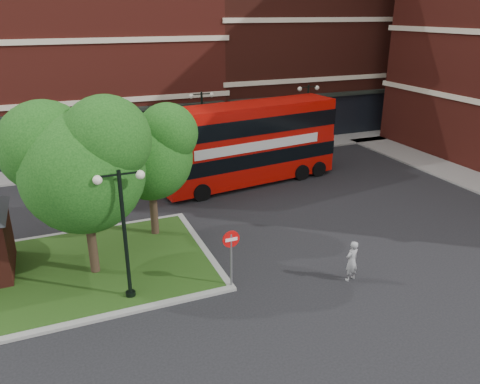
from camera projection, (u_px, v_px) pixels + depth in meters
name	position (u px, v px, depth m)	size (l,w,h in m)	color
ground	(268.00, 272.00, 19.01)	(120.00, 120.00, 0.00)	black
pavement_far	(168.00, 159.00, 33.22)	(44.00, 3.00, 0.12)	slate
terrace_far_left	(31.00, 53.00, 34.34)	(26.00, 12.00, 14.00)	maroon
terrace_far_right	(296.00, 34.00, 41.77)	(18.00, 12.00, 16.00)	#471911
traffic_island	(56.00, 274.00, 18.74)	(12.60, 7.60, 0.15)	gray
tree_island_west	(79.00, 160.00, 17.16)	(5.40, 4.71, 7.21)	#2D2116
tree_island_east	(147.00, 149.00, 20.57)	(4.46, 3.90, 6.29)	#2D2116
lamp_island	(124.00, 230.00, 16.21)	(1.72, 0.36, 5.00)	black
lamp_far_left	(202.00, 124.00, 31.20)	(1.72, 0.36, 5.00)	black
lamp_far_right	(307.00, 115.00, 34.03)	(1.72, 0.36, 5.00)	black
bus	(249.00, 138.00, 27.97)	(11.38, 4.00, 4.26)	#B40D07
woman	(352.00, 261.00, 18.16)	(0.61, 0.40, 1.68)	gray
car_silver	(101.00, 167.00, 29.55)	(1.68, 4.17, 1.42)	#B5B8BD
car_white	(253.00, 146.00, 33.94)	(1.60, 4.58, 1.51)	silver
no_entry_sign	(231.00, 248.00, 17.32)	(0.66, 0.08, 2.40)	slate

